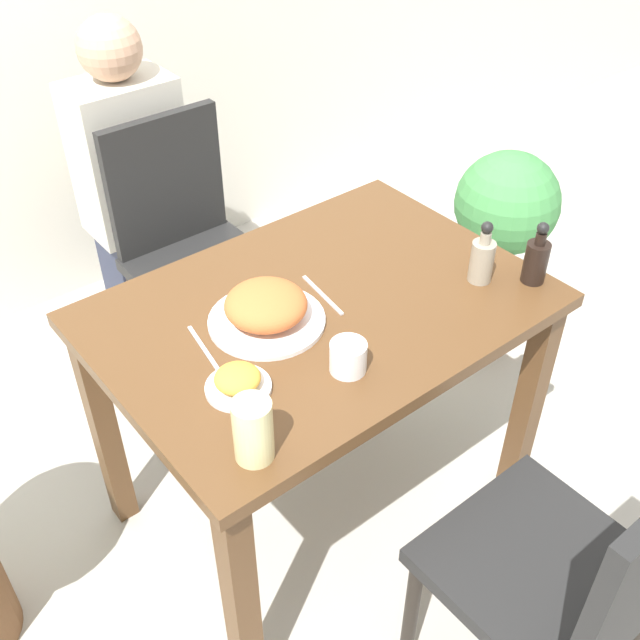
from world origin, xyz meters
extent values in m
plane|color=#B7B2A8|center=(0.00, 0.00, 0.00)|extent=(16.00, 16.00, 0.00)
cube|color=brown|center=(0.00, 0.00, 0.73)|extent=(1.06, 0.76, 0.04)
cube|color=brown|center=(-0.48, -0.33, 0.35)|extent=(0.06, 0.06, 0.71)
cube|color=brown|center=(0.48, -0.33, 0.35)|extent=(0.06, 0.06, 0.71)
cube|color=brown|center=(-0.48, 0.33, 0.35)|extent=(0.06, 0.06, 0.71)
cube|color=brown|center=(0.48, 0.33, 0.35)|extent=(0.06, 0.06, 0.71)
cube|color=black|center=(0.03, -0.71, 0.45)|extent=(0.42, 0.42, 0.04)
cylinder|color=black|center=(0.21, -0.53, 0.22)|extent=(0.03, 0.03, 0.43)
cylinder|color=black|center=(-0.15, -0.53, 0.22)|extent=(0.03, 0.03, 0.43)
cylinder|color=black|center=(0.21, -0.89, 0.22)|extent=(0.03, 0.03, 0.43)
cube|color=black|center=(0.06, 0.67, 0.45)|extent=(0.42, 0.42, 0.04)
cube|color=black|center=(0.06, 0.86, 0.69)|extent=(0.40, 0.04, 0.44)
cylinder|color=black|center=(-0.12, 0.49, 0.22)|extent=(0.03, 0.03, 0.43)
cylinder|color=black|center=(0.24, 0.49, 0.22)|extent=(0.03, 0.03, 0.43)
cylinder|color=black|center=(-0.12, 0.85, 0.22)|extent=(0.03, 0.03, 0.43)
cylinder|color=black|center=(0.24, 0.85, 0.22)|extent=(0.03, 0.03, 0.43)
cylinder|color=white|center=(-0.14, 0.02, 0.75)|extent=(0.27, 0.27, 0.01)
ellipsoid|color=#CC6633|center=(-0.14, 0.02, 0.80)|extent=(0.19, 0.19, 0.08)
cylinder|color=white|center=(-0.32, -0.12, 0.75)|extent=(0.14, 0.14, 0.01)
ellipsoid|color=gold|center=(-0.32, -0.12, 0.78)|extent=(0.10, 0.10, 0.04)
cylinder|color=white|center=(-0.10, -0.22, 0.78)|extent=(0.08, 0.08, 0.07)
cylinder|color=beige|center=(-0.40, -0.29, 0.81)|extent=(0.08, 0.08, 0.14)
cylinder|color=black|center=(0.48, -0.26, 0.80)|extent=(0.06, 0.06, 0.11)
cylinder|color=black|center=(0.48, -0.26, 0.87)|extent=(0.03, 0.03, 0.03)
sphere|color=black|center=(0.48, -0.26, 0.90)|extent=(0.03, 0.03, 0.03)
cylinder|color=gray|center=(0.38, -0.17, 0.80)|extent=(0.06, 0.06, 0.11)
cylinder|color=gray|center=(0.38, -0.17, 0.87)|extent=(0.03, 0.03, 0.03)
sphere|color=black|center=(0.38, -0.17, 0.90)|extent=(0.03, 0.03, 0.03)
cube|color=silver|center=(-0.31, 0.02, 0.75)|extent=(0.04, 0.19, 0.00)
cube|color=silver|center=(0.03, 0.02, 0.75)|extent=(0.03, 0.18, 0.00)
cylinder|color=brown|center=(0.97, 0.21, 0.15)|extent=(0.21, 0.21, 0.29)
cylinder|color=brown|center=(0.97, 0.21, 0.35)|extent=(0.04, 0.04, 0.11)
sphere|color=#428947|center=(0.97, 0.21, 0.58)|extent=(0.35, 0.35, 0.35)
cube|color=#2D3347|center=(0.03, 1.06, 0.23)|extent=(0.28, 0.20, 0.45)
cube|color=beige|center=(0.03, 1.06, 0.71)|extent=(0.34, 0.22, 0.52)
sphere|color=tan|center=(0.03, 1.06, 1.07)|extent=(0.20, 0.20, 0.20)
camera|label=1|loc=(-0.90, -1.12, 1.85)|focal=42.00mm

